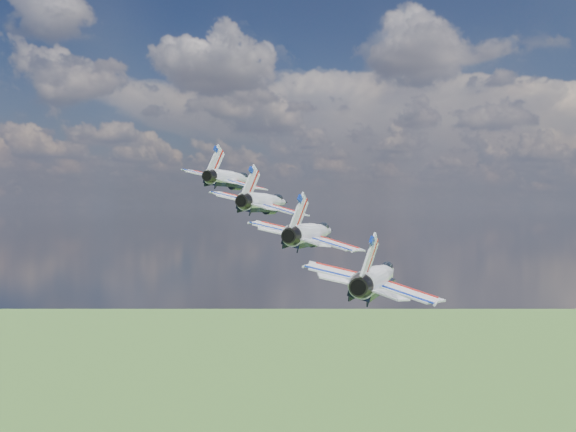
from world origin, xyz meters
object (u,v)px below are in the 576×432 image
at_px(jet_0, 232,179).
at_px(jet_2, 313,233).
at_px(jet_3, 378,276).
at_px(jet_1, 267,202).

bearing_deg(jet_0, jet_2, -46.79).
bearing_deg(jet_3, jet_1, 133.21).
xyz_separation_m(jet_2, jet_3, (8.96, -7.93, -3.19)).
distance_m(jet_1, jet_3, 24.77).
relative_size(jet_1, jet_3, 1.00).
height_order(jet_0, jet_1, jet_0).
bearing_deg(jet_3, jet_2, 133.21).
xyz_separation_m(jet_1, jet_3, (17.92, -15.86, -6.37)).
height_order(jet_0, jet_3, jet_0).
height_order(jet_0, jet_2, jet_0).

